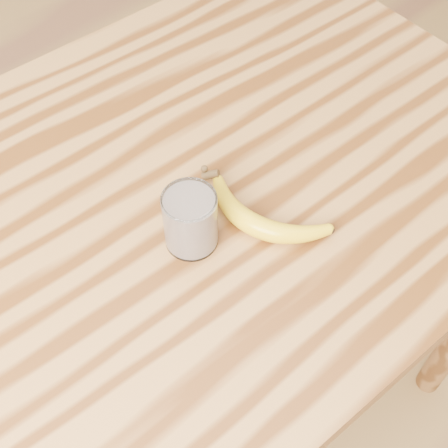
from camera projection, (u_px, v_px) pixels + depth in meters
table at (173, 246)px, 1.02m from camera, size 1.20×0.80×0.90m
smoothie_glass at (190, 220)px, 0.83m from camera, size 0.07×0.07×0.09m
banana at (256, 227)px, 0.86m from camera, size 0.18×0.28×0.03m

